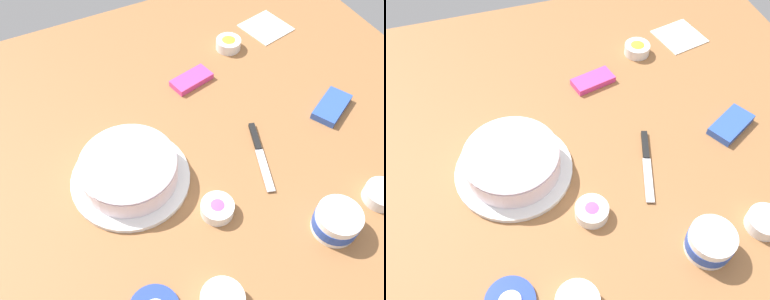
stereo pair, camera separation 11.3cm
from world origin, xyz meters
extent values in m
plane|color=#936038|center=(0.00, 0.00, 0.00)|extent=(1.54, 1.54, 0.00)
cylinder|color=white|center=(0.28, -0.01, 0.01)|extent=(0.32, 0.32, 0.01)
cylinder|color=brown|center=(0.28, -0.01, 0.04)|extent=(0.23, 0.23, 0.05)
cylinder|color=white|center=(0.28, -0.01, 0.04)|extent=(0.25, 0.25, 0.06)
ellipsoid|color=white|center=(0.28, -0.01, 0.08)|extent=(0.25, 0.25, 0.03)
cylinder|color=white|center=(-0.12, 0.35, 0.04)|extent=(0.11, 0.11, 0.07)
cylinder|color=#2347B2|center=(-0.12, 0.35, 0.03)|extent=(0.11, 0.11, 0.03)
cylinder|color=white|center=(-0.12, 0.35, 0.07)|extent=(0.09, 0.09, 0.01)
cube|color=silver|center=(-0.06, 0.13, 0.01)|extent=(0.07, 0.14, 0.00)
cube|color=black|center=(-0.10, 0.01, 0.01)|extent=(0.05, 0.10, 0.01)
ellipsoid|color=green|center=(0.22, 0.38, 0.03)|extent=(0.07, 0.07, 0.02)
cylinder|color=white|center=(0.12, 0.18, 0.02)|extent=(0.09, 0.09, 0.03)
cylinder|color=#B251C6|center=(0.12, 0.18, 0.02)|extent=(0.07, 0.07, 0.01)
ellipsoid|color=#B251C6|center=(0.12, 0.18, 0.03)|extent=(0.06, 0.06, 0.02)
cylinder|color=white|center=(-0.28, 0.33, 0.02)|extent=(0.09, 0.09, 0.04)
cylinder|color=orange|center=(-0.28, 0.33, 0.02)|extent=(0.08, 0.08, 0.01)
ellipsoid|color=orange|center=(-0.28, 0.33, 0.02)|extent=(0.06, 0.06, 0.02)
cylinder|color=white|center=(-0.23, -0.37, 0.02)|extent=(0.09, 0.09, 0.04)
cylinder|color=yellow|center=(-0.23, -0.37, 0.02)|extent=(0.07, 0.07, 0.01)
ellipsoid|color=yellow|center=(-0.23, -0.37, 0.03)|extent=(0.06, 0.06, 0.02)
cube|color=#E53D8E|center=(-0.04, -0.28, 0.01)|extent=(0.14, 0.09, 0.02)
cube|color=#2D51B2|center=(-0.37, 0.02, 0.01)|extent=(0.16, 0.13, 0.02)
cube|color=white|center=(-0.41, -0.41, 0.00)|extent=(0.18, 0.18, 0.01)
camera|label=1|loc=(0.40, 0.61, 0.93)|focal=38.68mm
camera|label=2|loc=(0.30, 0.65, 0.93)|focal=38.68mm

